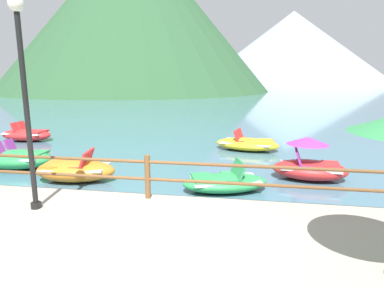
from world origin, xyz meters
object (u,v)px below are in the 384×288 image
Objects in this scene: pedal_boat_0 at (17,159)px; pedal_boat_4 at (310,165)px; lamp_post at (24,86)px; pedal_boat_1 at (248,144)px; pedal_boat_5 at (225,182)px; pedal_boat_6 at (27,134)px; pedal_boat_2 at (75,170)px.

pedal_boat_4 is (9.28, 0.32, 0.12)m from pedal_boat_0.
pedal_boat_4 is (5.95, 4.20, -2.38)m from lamp_post.
pedal_boat_0 is 0.88× the size of pedal_boat_1.
pedal_boat_0 is at bearing 130.64° from lamp_post.
pedal_boat_1 is at bearing 28.04° from pedal_boat_0.
lamp_post is 1.60× the size of pedal_boat_5.
pedal_boat_1 is 10.16m from pedal_boat_6.
pedal_boat_0 is (-3.33, 3.88, -2.49)m from lamp_post.
lamp_post is 7.66m from pedal_boat_4.
pedal_boat_5 is 10.99m from pedal_boat_6.
pedal_boat_4 is at bearing 1.98° from pedal_boat_0.
pedal_boat_1 is (7.48, 3.99, -0.06)m from pedal_boat_0.
pedal_boat_6 is at bearing 126.36° from lamp_post.
pedal_boat_2 reaches higher than pedal_boat_6.
pedal_boat_1 is 4.09m from pedal_boat_4.
pedal_boat_5 is at bearing -29.40° from pedal_boat_6.
pedal_boat_5 is (6.90, -1.12, -0.07)m from pedal_boat_0.
pedal_boat_1 is 1.17× the size of pedal_boat_2.
pedal_boat_0 is at bearing 159.68° from pedal_boat_2.
pedal_boat_5 is at bearing 37.67° from lamp_post.
pedal_boat_2 is at bearing -44.84° from pedal_boat_6.
pedal_boat_5 is at bearing -9.22° from pedal_boat_0.
lamp_post is 1.64× the size of pedal_boat_6.
pedal_boat_5 is at bearing -148.80° from pedal_boat_4.
pedal_boat_1 is at bearing 116.15° from pedal_boat_4.
pedal_boat_0 is at bearing -178.02° from pedal_boat_4.
pedal_boat_2 reaches higher than pedal_boat_5.
pedal_boat_6 reaches higher than pedal_boat_1.
pedal_boat_6 is (-2.67, 4.27, -0.02)m from pedal_boat_0.
pedal_boat_0 is 5.04m from pedal_boat_6.
pedal_boat_6 is at bearing 178.37° from pedal_boat_1.
pedal_boat_1 reaches higher than pedal_boat_5.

